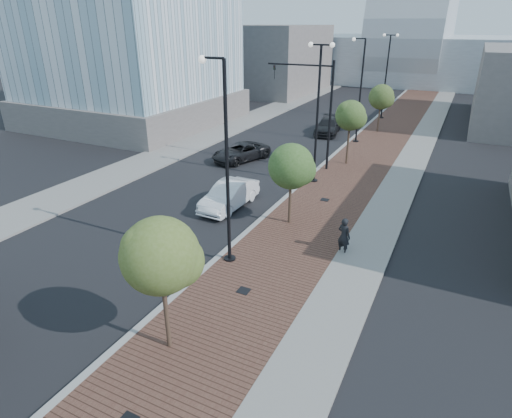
% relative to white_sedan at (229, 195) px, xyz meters
% --- Properties ---
extents(sidewalk, '(7.00, 140.00, 0.12)m').
position_rel_white_sedan_xyz_m(sidewalk, '(6.08, 24.42, -0.73)').
color(sidewalk, '#4C2D23').
rests_on(sidewalk, ground).
extents(concrete_strip, '(2.40, 140.00, 0.13)m').
position_rel_white_sedan_xyz_m(concrete_strip, '(8.78, 24.42, -0.73)').
color(concrete_strip, slate).
rests_on(concrete_strip, ground).
extents(curb, '(0.30, 140.00, 0.14)m').
position_rel_white_sedan_xyz_m(curb, '(2.58, 24.42, -0.72)').
color(curb, gray).
rests_on(curb, ground).
extents(west_sidewalk, '(4.00, 140.00, 0.12)m').
position_rel_white_sedan_xyz_m(west_sidewalk, '(-10.42, 24.42, -0.73)').
color(west_sidewalk, slate).
rests_on(west_sidewalk, ground).
extents(white_sedan, '(1.81, 4.84, 1.58)m').
position_rel_white_sedan_xyz_m(white_sedan, '(0.00, 0.00, 0.00)').
color(white_sedan, white).
rests_on(white_sedan, ground).
extents(dark_car_mid, '(3.95, 5.58, 1.41)m').
position_rel_white_sedan_xyz_m(dark_car_mid, '(-3.90, 8.76, -0.08)').
color(dark_car_mid, black).
rests_on(dark_car_mid, ground).
extents(dark_car_far, '(2.89, 5.54, 1.53)m').
position_rel_white_sedan_xyz_m(dark_car_far, '(-0.28, 20.66, -0.02)').
color(dark_car_far, black).
rests_on(dark_car_far, ground).
extents(pedestrian, '(0.81, 0.67, 1.89)m').
position_rel_white_sedan_xyz_m(pedestrian, '(7.77, -2.46, 0.16)').
color(pedestrian, black).
rests_on(pedestrian, ground).
extents(streetlight_1, '(1.44, 0.56, 9.21)m').
position_rel_white_sedan_xyz_m(streetlight_1, '(3.06, -5.58, 3.55)').
color(streetlight_1, black).
rests_on(streetlight_1, ground).
extents(streetlight_2, '(1.72, 0.56, 9.28)m').
position_rel_white_sedan_xyz_m(streetlight_2, '(3.18, 6.42, 4.03)').
color(streetlight_2, black).
rests_on(streetlight_2, ground).
extents(streetlight_3, '(1.44, 0.56, 9.21)m').
position_rel_white_sedan_xyz_m(streetlight_3, '(3.06, 18.42, 3.55)').
color(streetlight_3, black).
rests_on(streetlight_3, ground).
extents(streetlight_4, '(1.72, 0.56, 9.28)m').
position_rel_white_sedan_xyz_m(streetlight_4, '(3.18, 30.42, 4.03)').
color(streetlight_4, black).
rests_on(streetlight_4, ground).
extents(traffic_mast, '(5.09, 0.20, 8.00)m').
position_rel_white_sedan_xyz_m(traffic_mast, '(2.28, 9.42, 4.19)').
color(traffic_mast, black).
rests_on(traffic_mast, ground).
extents(tree_0, '(2.55, 2.53, 4.97)m').
position_rel_white_sedan_xyz_m(tree_0, '(4.22, -11.55, 2.90)').
color(tree_0, '#382619').
rests_on(tree_0, ground).
extents(tree_1, '(2.50, 2.47, 4.63)m').
position_rel_white_sedan_xyz_m(tree_1, '(4.22, -0.55, 2.60)').
color(tree_1, '#382619').
rests_on(tree_1, ground).
extents(tree_2, '(2.35, 2.30, 5.07)m').
position_rel_white_sedan_xyz_m(tree_2, '(4.22, 11.45, 3.11)').
color(tree_2, '#382619').
rests_on(tree_2, ground).
extents(tree_3, '(2.50, 2.48, 4.82)m').
position_rel_white_sedan_xyz_m(tree_3, '(4.22, 23.45, 2.78)').
color(tree_3, '#382619').
rests_on(tree_3, ground).
extents(tower_podium, '(19.00, 19.00, 3.00)m').
position_rel_white_sedan_xyz_m(tower_podium, '(-21.42, 16.42, 0.71)').
color(tower_podium, '#625C58').
rests_on(tower_podium, ground).
extents(convention_center, '(50.00, 30.00, 50.00)m').
position_rel_white_sedan_xyz_m(convention_center, '(0.58, 69.42, 5.21)').
color(convention_center, '#9FA6A9').
rests_on(convention_center, ground).
extents(commercial_block_nw, '(14.00, 20.00, 10.00)m').
position_rel_white_sedan_xyz_m(commercial_block_nw, '(-17.42, 44.42, 4.21)').
color(commercial_block_nw, '#67605D').
rests_on(commercial_block_nw, ground).
extents(utility_cover_1, '(0.50, 0.50, 0.02)m').
position_rel_white_sedan_xyz_m(utility_cover_1, '(4.98, -7.58, -0.66)').
color(utility_cover_1, black).
rests_on(utility_cover_1, sidewalk).
extents(utility_cover_2, '(0.50, 0.50, 0.02)m').
position_rel_white_sedan_xyz_m(utility_cover_2, '(4.98, 3.42, -0.66)').
color(utility_cover_2, black).
rests_on(utility_cover_2, sidewalk).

